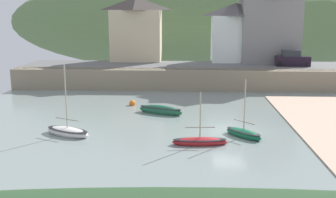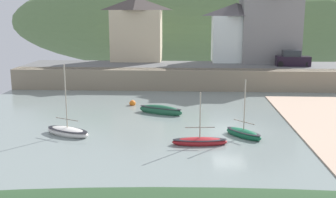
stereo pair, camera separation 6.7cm
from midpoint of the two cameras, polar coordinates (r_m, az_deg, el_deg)
The scene contains 12 objects.
ground at distance 23.03m, azimuth 14.46°, elevation -10.81°, with size 48.00×41.00×0.61m.
quay_seawall at distance 48.54m, azimuth 6.64°, elevation 2.98°, with size 48.00×9.40×2.40m.
hillside_backdrop at distance 85.63m, azimuth 5.41°, elevation 10.69°, with size 80.00×44.00×19.85m.
waterfront_building_left at distance 56.02m, azimuth -4.50°, elevation 9.77°, with size 6.97×4.48×8.51m.
waterfront_building_centre at distance 55.93m, azimuth 9.35°, elevation 9.23°, with size 6.52×5.23×7.71m.
waterfront_building_right at distance 56.53m, azimuth 13.89°, elevation 10.84°, with size 7.78×6.20×11.19m.
sailboat_far_left at distance 30.47m, azimuth 10.44°, elevation -4.74°, with size 2.88×3.02×4.41m.
dinghy_open_wooden at distance 36.68m, azimuth -1.10°, elevation -1.59°, with size 4.29×2.56×1.00m.
motorboat_with_cabin at distance 31.33m, azimuth -13.89°, elevation -4.43°, with size 4.02×2.92×5.43m.
sailboat_white_hull at distance 28.39m, azimuth 4.40°, elevation -5.90°, with size 3.91×1.37×3.81m.
parked_car_near_slipway at distance 52.92m, azimuth 16.89°, elevation 5.32°, with size 4.16×1.85×1.95m.
mooring_buoy at distance 40.14m, azimuth -5.05°, elevation -0.60°, with size 0.62×0.62×0.62m.
Camera 1 is at (-3.25, -30.33, 8.98)m, focal length 43.67 mm.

